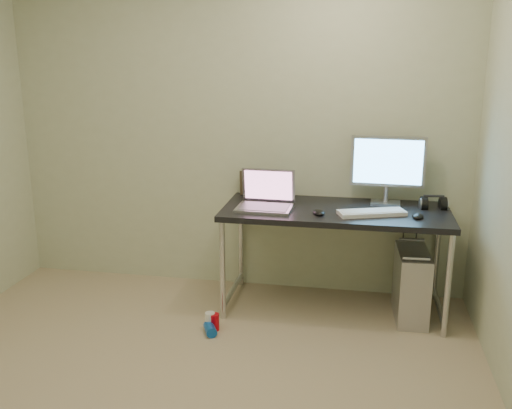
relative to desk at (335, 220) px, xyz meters
name	(u,v)px	position (x,y,z in m)	size (l,w,h in m)	color
wall_back	(236,128)	(-0.78, 0.34, 0.58)	(3.50, 0.02, 2.50)	beige
desk	(335,220)	(0.00, 0.00, 0.00)	(1.57, 0.69, 0.75)	black
tower_computer	(411,284)	(0.54, -0.05, -0.42)	(0.23, 0.48, 0.52)	#B2B1B6
cable_a	(402,247)	(0.49, 0.29, -0.27)	(0.01, 0.01, 0.70)	black
cable_b	(415,251)	(0.58, 0.27, -0.29)	(0.01, 0.01, 0.72)	black
can_red	(215,322)	(-0.76, -0.49, -0.61)	(0.06, 0.06, 0.12)	#BE0612
can_white	(210,321)	(-0.79, -0.49, -0.61)	(0.07, 0.07, 0.12)	white
can_blue	(210,329)	(-0.77, -0.55, -0.63)	(0.07, 0.07, 0.13)	#1052B7
laptop	(266,199)	(-0.48, -0.05, 0.14)	(0.39, 0.32, 0.26)	#B5B5BC
monitor	(388,165)	(0.34, 0.21, 0.37)	(0.52, 0.16, 0.49)	#B5B5BC
keyboard	(372,213)	(0.25, -0.10, 0.09)	(0.45, 0.15, 0.03)	white
mouse_right	(418,215)	(0.54, -0.13, 0.10)	(0.07, 0.11, 0.04)	black
mouse_left	(319,211)	(-0.10, -0.15, 0.10)	(0.08, 0.12, 0.04)	black
headphones	(433,204)	(0.67, 0.14, 0.11)	(0.18, 0.11, 0.12)	black
picture_frame	(255,183)	(-0.63, 0.31, 0.17)	(0.23, 0.03, 0.18)	#2C2316
webcam	(290,186)	(-0.36, 0.29, 0.16)	(0.04, 0.04, 0.11)	silver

